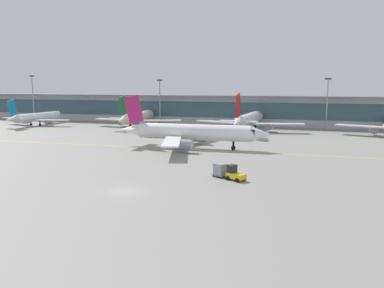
% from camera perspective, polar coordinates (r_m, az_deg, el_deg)
% --- Properties ---
extents(ground_plane, '(400.00, 400.00, 0.00)m').
position_cam_1_polar(ground_plane, '(49.49, -9.76, -6.77)').
color(ground_plane, gray).
extents(taxiway_centreline_stripe, '(109.97, 3.09, 0.01)m').
position_cam_1_polar(taxiway_centreline_stripe, '(79.58, -0.15, -0.82)').
color(taxiway_centreline_stripe, yellow).
rests_on(taxiway_centreline_stripe, ground_plane).
extents(terminal_concourse, '(226.10, 11.00, 9.60)m').
position_cam_1_polar(terminal_concourse, '(130.45, 7.86, 4.94)').
color(terminal_concourse, '#B2B7BC').
rests_on(terminal_concourse, ground_plane).
extents(gate_airplane_0, '(24.59, 26.45, 8.76)m').
position_cam_1_polar(gate_airplane_0, '(137.14, -21.43, 3.64)').
color(gate_airplane_0, silver).
rests_on(gate_airplane_0, ground_plane).
extents(gate_airplane_1, '(28.16, 30.41, 10.07)m').
position_cam_1_polar(gate_airplane_1, '(123.93, -7.84, 3.87)').
color(gate_airplane_1, silver).
rests_on(gate_airplane_1, ground_plane).
extents(gate_airplane_2, '(30.88, 33.22, 11.01)m').
position_cam_1_polar(gate_airplane_2, '(112.48, 8.25, 3.53)').
color(gate_airplane_2, silver).
rests_on(gate_airplane_2, ground_plane).
extents(taxiing_regional_jet, '(32.80, 30.55, 10.88)m').
position_cam_1_polar(taxiing_regional_jet, '(81.12, -0.01, 1.68)').
color(taxiing_regional_jet, white).
rests_on(taxiing_regional_jet, ground_plane).
extents(baggage_tug, '(2.95, 2.56, 2.10)m').
position_cam_1_polar(baggage_tug, '(54.41, 6.21, -4.32)').
color(baggage_tug, yellow).
rests_on(baggage_tug, ground_plane).
extents(cargo_dolly_lead, '(2.62, 2.44, 1.94)m').
position_cam_1_polar(cargo_dolly_lead, '(56.16, 4.17, -3.72)').
color(cargo_dolly_lead, '#595B60').
rests_on(cargo_dolly_lead, ground_plane).
extents(apron_light_mast_0, '(1.80, 0.36, 16.38)m').
position_cam_1_polar(apron_light_mast_0, '(154.38, -22.03, 6.42)').
color(apron_light_mast_0, gray).
rests_on(apron_light_mast_0, ground_plane).
extents(apron_light_mast_1, '(1.80, 0.36, 14.72)m').
position_cam_1_polar(apron_light_mast_1, '(130.54, -4.68, 6.37)').
color(apron_light_mast_1, gray).
rests_on(apron_light_mast_1, ground_plane).
extents(apron_light_mast_2, '(1.80, 0.36, 14.96)m').
position_cam_1_polar(apron_light_mast_2, '(119.81, 18.97, 5.80)').
color(apron_light_mast_2, gray).
rests_on(apron_light_mast_2, ground_plane).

